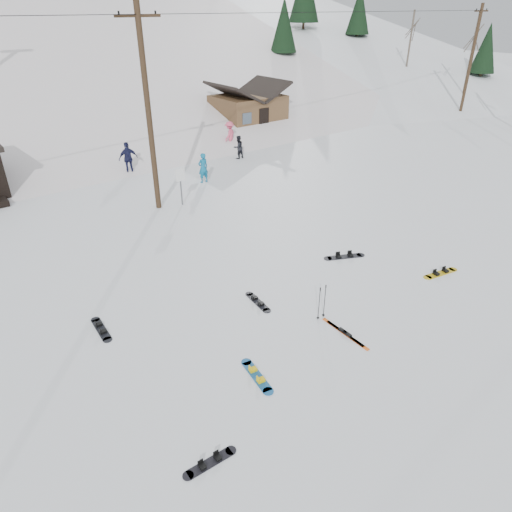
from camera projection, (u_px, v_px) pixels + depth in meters
ground at (339, 391)px, 11.77m from camera, size 200.00×200.00×0.00m
ridge_right at (267, 148)px, 72.12m from camera, size 45.66×93.98×54.59m
treeline_right at (294, 82)px, 60.21m from camera, size 20.00×60.00×10.00m
utility_pole at (148, 110)px, 20.31m from camera, size 2.00×0.26×9.00m
utility_pole_right at (471, 60)px, 39.53m from camera, size 2.00×0.26×9.00m
trail_sign at (181, 180)px, 22.25m from camera, size 0.50×0.09×1.85m
cabin at (248, 112)px, 35.75m from camera, size 5.39×4.40×3.77m
hero_snowboard at (257, 376)px, 12.23m from camera, size 0.49×1.52×0.11m
hero_skis at (345, 333)px, 13.82m from camera, size 0.16×1.87×0.10m
ski_poles at (322, 302)px, 14.26m from camera, size 0.33×0.09×1.19m
board_scatter_a at (210, 462)px, 9.91m from camera, size 1.32×0.29×0.09m
board_scatter_b at (101, 329)px, 14.01m from camera, size 0.35×1.47×0.10m
board_scatter_d at (344, 256)px, 18.07m from camera, size 1.56×0.91×0.12m
board_scatter_e at (441, 273)px, 16.94m from camera, size 1.57×0.54×0.11m
board_scatter_f at (258, 302)px, 15.30m from camera, size 0.40×1.41×0.10m
skier_teal at (203, 168)px, 25.38m from camera, size 0.61×0.40×1.67m
skier_dark at (238, 147)px, 29.46m from camera, size 0.76×0.62×1.48m
skier_pink at (230, 135)px, 31.62m from camera, size 1.35×1.19×1.81m
skier_navy at (128, 158)px, 26.60m from camera, size 1.16×0.60×1.89m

